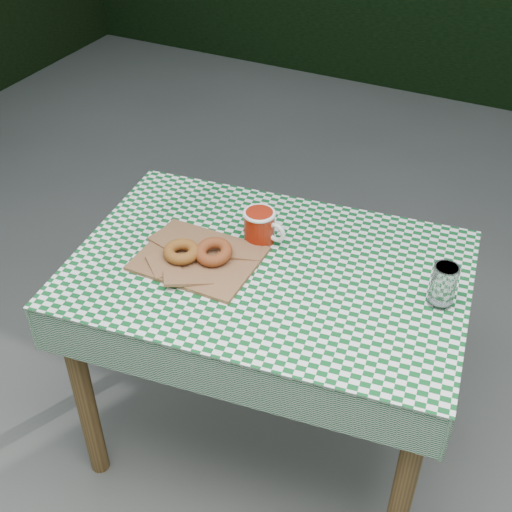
{
  "coord_description": "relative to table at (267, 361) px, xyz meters",
  "views": [
    {
      "loc": [
        0.66,
        -1.52,
        1.94
      ],
      "look_at": [
        0.0,
        -0.18,
        0.79
      ],
      "focal_mm": 46.97,
      "sensor_mm": 36.0,
      "label": 1
    }
  ],
  "objects": [
    {
      "name": "drinking_glass",
      "position": [
        0.47,
        0.06,
        0.44
      ],
      "size": [
        0.09,
        0.09,
        0.12
      ],
      "primitive_type": "cylinder",
      "rotation": [
        0.0,
        0.0,
        0.45
      ],
      "color": "silver",
      "rests_on": "tablecloth"
    },
    {
      "name": "bagel_front",
      "position": [
        -0.23,
        -0.08,
        0.42
      ],
      "size": [
        0.14,
        0.14,
        0.03
      ],
      "primitive_type": "torus",
      "rotation": [
        0.0,
        0.0,
        0.39
      ],
      "color": "#92631E",
      "rests_on": "paper_bag"
    },
    {
      "name": "bagel_back",
      "position": [
        -0.15,
        -0.05,
        0.42
      ],
      "size": [
        0.12,
        0.12,
        0.03
      ],
      "primitive_type": "torus",
      "rotation": [
        0.0,
        0.0,
        -0.17
      ],
      "color": "brown",
      "rests_on": "paper_bag"
    },
    {
      "name": "paper_bag",
      "position": [
        -0.19,
        -0.06,
        0.39
      ],
      "size": [
        0.33,
        0.27,
        0.02
      ],
      "primitive_type": "cube",
      "rotation": [
        0.0,
        0.0,
        0.0
      ],
      "color": "#9A6343",
      "rests_on": "tablecloth"
    },
    {
      "name": "coffee_mug",
      "position": [
        -0.08,
        0.1,
        0.43
      ],
      "size": [
        0.2,
        0.2,
        0.1
      ],
      "primitive_type": null,
      "rotation": [
        0.0,
        0.0,
        -0.1
      ],
      "color": "maroon",
      "rests_on": "tablecloth"
    },
    {
      "name": "ground",
      "position": [
        -0.04,
        0.18,
        -0.38
      ],
      "size": [
        60.0,
        60.0,
        0.0
      ],
      "primitive_type": "plane",
      "color": "#51514C",
      "rests_on": "ground"
    },
    {
      "name": "table",
      "position": [
        0.0,
        0.0,
        0.0
      ],
      "size": [
        1.17,
        0.85,
        0.75
      ],
      "primitive_type": "cube",
      "rotation": [
        0.0,
        0.0,
        0.12
      ],
      "color": "brown",
      "rests_on": "ground"
    },
    {
      "name": "tablecloth",
      "position": [
        0.0,
        0.0,
        0.38
      ],
      "size": [
        1.19,
        0.88,
        0.01
      ],
      "primitive_type": "cube",
      "rotation": [
        0.0,
        0.0,
        0.12
      ],
      "color": "#0C4E1F",
      "rests_on": "table"
    }
  ]
}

